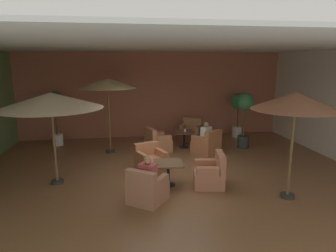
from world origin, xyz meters
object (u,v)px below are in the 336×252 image
(armchair_front_right_east, at_px, (150,162))
(potted_tree_mid_right, at_px, (245,111))
(patio_umbrella_center_beige, at_px, (108,84))
(armchair_front_left_north, at_px, (157,143))
(patron_by_window, at_px, (206,133))
(armchair_front_left_east, at_px, (207,145))
(patio_umbrella_tall_red, at_px, (51,101))
(potted_tree_left_corner, at_px, (238,108))
(patron_blue_shirt, at_px, (148,173))
(iced_drink_cup, at_px, (185,130))
(armchair_front_right_north, at_px, (210,174))
(armchair_front_right_south, at_px, (147,189))
(patio_umbrella_near_wall, at_px, (296,102))
(armchair_front_left_south, at_px, (191,133))
(cafe_table_front_right, at_px, (168,167))
(cafe_table_front_left, at_px, (184,135))
(potted_tree_mid_left, at_px, (55,111))

(armchair_front_right_east, relative_size, potted_tree_mid_right, 0.50)
(armchair_front_right_east, xyz_separation_m, patio_umbrella_center_beige, (-1.20, 2.12, 2.06))
(armchair_front_left_north, bearing_deg, patio_umbrella_center_beige, 175.96)
(patron_by_window, bearing_deg, armchair_front_left_east, -54.60)
(patio_umbrella_center_beige, bearing_deg, patio_umbrella_tall_red, -116.74)
(potted_tree_mid_right, bearing_deg, potted_tree_left_corner, 76.14)
(patron_blue_shirt, bearing_deg, patio_umbrella_center_beige, 103.76)
(potted_tree_left_corner, bearing_deg, iced_drink_cup, -153.01)
(armchair_front_right_north, xyz_separation_m, patron_blue_shirt, (-1.64, -0.64, 0.37))
(armchair_front_left_north, xyz_separation_m, patio_umbrella_tall_red, (-2.91, -2.42, 1.84))
(armchair_front_right_south, height_order, potted_tree_mid_right, potted_tree_mid_right)
(armchair_front_left_north, distance_m, patio_umbrella_near_wall, 5.22)
(armchair_front_left_south, xyz_separation_m, potted_tree_mid_right, (1.65, -1.29, 1.04))
(armchair_front_left_east, height_order, armchair_front_left_south, armchair_front_left_south)
(potted_tree_left_corner, bearing_deg, armchair_front_right_north, -118.42)
(armchair_front_left_north, height_order, patio_umbrella_tall_red, patio_umbrella_tall_red)
(armchair_front_right_east, xyz_separation_m, armchair_front_right_south, (-0.25, -1.86, -0.01))
(armchair_front_right_east, relative_size, armchair_front_right_south, 0.96)
(patio_umbrella_near_wall, height_order, potted_tree_left_corner, patio_umbrella_near_wall)
(cafe_table_front_right, height_order, armchair_front_right_north, armchair_front_right_north)
(armchair_front_left_east, xyz_separation_m, patio_umbrella_center_beige, (-3.27, 0.67, 2.05))
(cafe_table_front_left, relative_size, iced_drink_cup, 6.62)
(iced_drink_cup, bearing_deg, armchair_front_right_north, -91.16)
(cafe_table_front_right, relative_size, patio_umbrella_tall_red, 0.30)
(patron_blue_shirt, bearing_deg, potted_tree_left_corner, 52.03)
(armchair_front_right_east, bearing_deg, armchair_front_right_north, -40.10)
(cafe_table_front_left, relative_size, patron_blue_shirt, 1.13)
(patio_umbrella_near_wall, distance_m, patron_by_window, 4.02)
(patron_blue_shirt, bearing_deg, armchair_front_right_north, 21.36)
(armchair_front_right_south, height_order, patron_by_window, patron_by_window)
(cafe_table_front_left, bearing_deg, armchair_front_left_south, 63.22)
(patron_blue_shirt, bearing_deg, potted_tree_mid_left, 119.61)
(armchair_front_left_south, bearing_deg, armchair_front_left_east, -85.72)
(patron_by_window, bearing_deg, patio_umbrella_tall_red, -157.19)
(armchair_front_right_east, relative_size, patio_umbrella_tall_red, 0.39)
(armchair_front_left_east, bearing_deg, patio_umbrella_tall_red, -157.68)
(armchair_front_right_south, bearing_deg, potted_tree_left_corner, 52.05)
(armchair_front_right_east, distance_m, armchair_front_right_south, 1.88)
(cafe_table_front_right, bearing_deg, armchair_front_right_east, 109.87)
(potted_tree_left_corner, bearing_deg, potted_tree_mid_left, -178.51)
(armchair_front_right_north, distance_m, patron_blue_shirt, 1.80)
(armchair_front_right_east, bearing_deg, patron_by_window, 35.97)
(patio_umbrella_center_beige, relative_size, patron_blue_shirt, 3.96)
(potted_tree_left_corner, xyz_separation_m, potted_tree_mid_right, (-0.39, -1.58, 0.13))
(potted_tree_mid_right, bearing_deg, potted_tree_mid_left, 168.34)
(armchair_front_right_north, relative_size, iced_drink_cup, 8.07)
(armchair_front_left_east, bearing_deg, cafe_table_front_left, 125.40)
(armchair_front_left_north, distance_m, potted_tree_mid_left, 4.00)
(patron_blue_shirt, xyz_separation_m, iced_drink_cup, (1.71, 4.12, -0.02))
(armchair_front_left_east, height_order, patron_by_window, patron_by_window)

